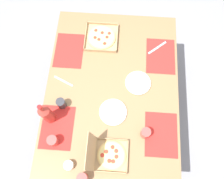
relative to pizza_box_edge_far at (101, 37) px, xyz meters
The scene contains 18 objects.
ground_plane 0.93m from the pizza_box_edge_far, 165.15° to the right, with size 6.00×6.00×0.00m, color gray.
dining_table 0.54m from the pizza_box_edge_far, 165.15° to the right, with size 1.58×1.14×0.76m.
placemat_near_left 1.03m from the pizza_box_edge_far, 147.38° to the right, with size 0.36×0.26×0.00m, color red.
placemat_near_right 0.58m from the pizza_box_edge_far, 105.49° to the right, with size 0.36×0.26×0.00m, color red.
placemat_far_left 0.91m from the pizza_box_edge_far, 161.85° to the left, with size 0.36×0.26×0.00m, color red.
placemat_far_right 0.32m from the pizza_box_edge_far, 118.41° to the left, with size 0.36×0.26×0.00m, color red.
pizza_box_edge_far is the anchor object (origin of this frame).
pizza_box_corner_right 1.07m from the pizza_box_edge_far, behind, with size 0.25×0.29×0.28m.
plate_middle 0.56m from the pizza_box_edge_far, 140.90° to the right, with size 0.22×0.22×0.02m.
plate_far_left 0.73m from the pizza_box_edge_far, 167.56° to the right, with size 0.23×0.23×0.02m.
soda_bottle 0.88m from the pizza_box_edge_far, 156.29° to the left, with size 0.09×0.09×0.32m.
cup_dark 0.73m from the pizza_box_edge_far, 158.33° to the left, with size 0.07×0.07×0.10m, color #333338.
cup_red 1.24m from the pizza_box_edge_far, behind, with size 0.08×0.08×0.10m, color #BF4742.
cup_spare 1.02m from the pizza_box_edge_far, 163.54° to the left, with size 0.08×0.08×0.09m, color #BF4742.
cup_clear_right 0.97m from the pizza_box_edge_far, 154.16° to the right, with size 0.08×0.08×0.09m, color #BF4742.
condiment_bowl 1.16m from the pizza_box_edge_far, behind, with size 0.07×0.07×0.05m, color white.
knife_by_near_right 0.53m from the pizza_box_edge_far, 97.62° to the right, with size 0.21×0.02×0.01m, color #B7B7BC.
fork_by_far_right 0.55m from the pizza_box_edge_far, 147.83° to the left, with size 0.19×0.02×0.01m, color #B7B7BC.
Camera 1 is at (-0.69, -0.05, 2.58)m, focal length 36.46 mm.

